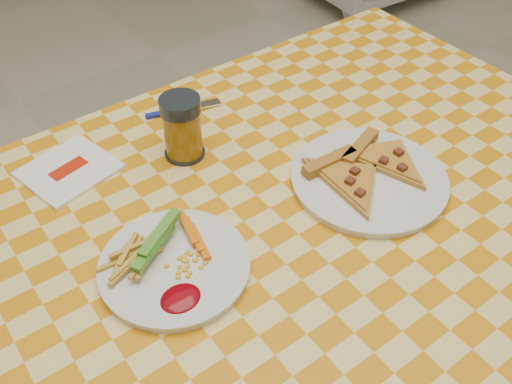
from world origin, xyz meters
TOP-DOWN VIEW (x-y plane):
  - table at (0.00, 0.00)m, footprint 1.28×0.88m
  - plate_left at (-0.18, 0.02)m, footprint 0.21×0.21m
  - plate_right at (0.17, -0.02)m, footprint 0.30×0.30m
  - fries_veggies at (-0.19, 0.03)m, footprint 0.17×0.16m
  - pizza_slices at (0.17, -0.00)m, footprint 0.24×0.22m
  - drink_glass at (-0.04, 0.23)m, footprint 0.07×0.07m
  - napkin at (-0.22, 0.31)m, footprint 0.17×0.16m
  - fork at (0.03, 0.34)m, footprint 0.14×0.06m

SIDE VIEW (x-z plane):
  - table at x=0.00m, z-range 0.30..1.06m
  - napkin at x=-0.22m, z-range 0.76..0.76m
  - fork at x=0.03m, z-range 0.76..0.76m
  - plate_left at x=-0.18m, z-range 0.76..0.77m
  - plate_right at x=0.17m, z-range 0.76..0.77m
  - pizza_slices at x=0.17m, z-range 0.76..0.79m
  - fries_veggies at x=-0.19m, z-range 0.76..0.80m
  - drink_glass at x=-0.04m, z-range 0.75..0.87m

